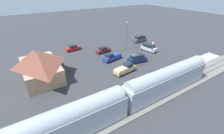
# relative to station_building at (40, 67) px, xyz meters

# --- Properties ---
(ground_plane) EXTENTS (200.00, 200.00, 0.00)m
(ground_plane) POSITION_rel_station_building_xyz_m (-4.00, -22.00, -2.79)
(ground_plane) COLOR #38383D
(railway_track) EXTENTS (4.80, 70.00, 0.30)m
(railway_track) POSITION_rel_station_building_xyz_m (-18.00, -22.00, -2.70)
(railway_track) COLOR slate
(railway_track) RESTS_ON ground
(platform) EXTENTS (3.20, 46.00, 0.30)m
(platform) POSITION_rel_station_building_xyz_m (-14.00, -22.00, -2.64)
(platform) COLOR #B7B2A8
(platform) RESTS_ON ground
(station_building) EXTENTS (12.56, 7.85, 5.38)m
(station_building) POSITION_rel_station_building_xyz_m (0.00, 0.00, 0.00)
(station_building) COLOR tan
(station_building) RESTS_ON ground
(pedestrian_on_platform) EXTENTS (0.36, 0.36, 1.71)m
(pedestrian_on_platform) POSITION_rel_station_building_xyz_m (-14.33, -14.74, -1.51)
(pedestrian_on_platform) COLOR #23284C
(pedestrian_on_platform) RESTS_ON platform
(pedestrian_waiting_far) EXTENTS (0.36, 0.36, 1.71)m
(pedestrian_waiting_far) POSITION_rel_station_building_xyz_m (-14.28, -31.86, -1.51)
(pedestrian_waiting_far) COLOR brown
(pedestrian_waiting_far) RESTS_ON platform
(sedan_maroon) EXTENTS (2.33, 4.68, 1.74)m
(sedan_maroon) POSITION_rel_station_building_xyz_m (5.41, -18.44, -1.92)
(sedan_maroon) COLOR maroon
(sedan_maroon) RESTS_ON ground
(suv_silver) EXTENTS (5.18, 3.06, 2.22)m
(suv_silver) POSITION_rel_station_building_xyz_m (-1.22, -30.98, -1.65)
(suv_silver) COLOR silver
(suv_silver) RESTS_ON ground
(suv_charcoal) EXTENTS (2.12, 4.96, 2.22)m
(suv_charcoal) POSITION_rel_station_building_xyz_m (6.94, -34.51, -1.65)
(suv_charcoal) COLOR #47494F
(suv_charcoal) RESTS_ON ground
(sedan_red) EXTENTS (2.06, 4.59, 1.74)m
(sedan_red) POSITION_rel_station_building_xyz_m (11.90, -11.33, -1.92)
(sedan_red) COLOR red
(sedan_red) RESTS_ON ground
(pickup_blue) EXTENTS (2.91, 5.67, 2.14)m
(pickup_blue) POSITION_rel_station_building_xyz_m (-0.65, -17.76, -1.77)
(pickup_blue) COLOR #283D9E
(pickup_blue) RESTS_ON ground
(pickup_tan) EXTENTS (2.60, 5.60, 2.14)m
(pickup_tan) POSITION_rel_station_building_xyz_m (-7.96, -16.74, -1.77)
(pickup_tan) COLOR #C6B284
(pickup_tan) RESTS_ON ground
(suv_navy) EXTENTS (2.74, 5.15, 2.22)m
(suv_navy) POSITION_rel_station_building_xyz_m (-5.35, -22.69, -1.65)
(suv_navy) COLOR navy
(suv_navy) RESTS_ON ground
(light_pole_near_platform) EXTENTS (0.44, 0.44, 7.51)m
(light_pole_near_platform) POSITION_rel_station_building_xyz_m (-11.20, -21.49, 1.95)
(light_pole_near_platform) COLOR #515156
(light_pole_near_platform) RESTS_ON ground
(light_pole_lot_center) EXTENTS (0.44, 0.44, 8.71)m
(light_pole_lot_center) POSITION_rel_station_building_xyz_m (3.42, -25.72, 2.60)
(light_pole_lot_center) COLOR #515156
(light_pole_lot_center) RESTS_ON ground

